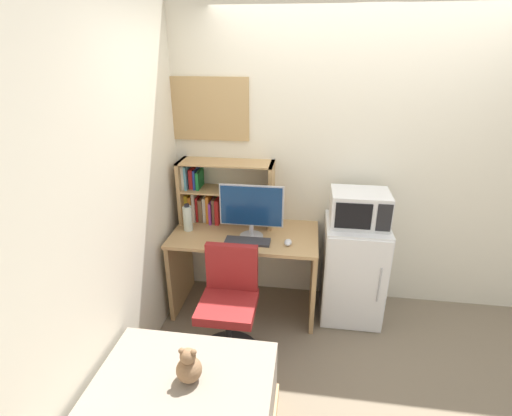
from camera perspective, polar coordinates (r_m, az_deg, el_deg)
name	(u,v)px	position (r m, az deg, el deg)	size (l,w,h in m)	color
wall_back	(410,165)	(3.39, 22.22, 6.01)	(6.40, 0.04, 2.60)	silver
wall_left	(68,238)	(2.14, -26.52, -4.14)	(0.04, 4.40, 2.60)	silver
desk	(245,257)	(3.31, -1.65, -7.37)	(1.23, 0.66, 0.75)	tan
hutch_bookshelf	(214,193)	(3.35, -6.43, 2.25)	(0.82, 0.26, 0.56)	tan
monitor	(251,209)	(3.03, -0.71, -0.13)	(0.52, 0.19, 0.45)	#B7B7BC
keyboard	(248,241)	(3.05, -1.28, -5.06)	(0.36, 0.13, 0.02)	#333338
computer_mouse	(288,242)	(3.02, 4.87, -5.20)	(0.06, 0.10, 0.04)	silver
water_bottle	(188,218)	(3.26, -10.29, -1.50)	(0.08, 0.08, 0.24)	silver
mini_fridge	(352,270)	(3.39, 14.37, -9.03)	(0.50, 0.54, 0.88)	white
microwave	(359,208)	(3.13, 15.38, -0.01)	(0.46, 0.35, 0.27)	silver
desk_chair	(229,310)	(2.92, -4.06, -15.14)	(0.47, 0.47, 0.87)	black
teddy_bear	(189,367)	(2.28, -10.12, -22.55)	(0.14, 0.14, 0.22)	#846042
wall_corkboard	(203,109)	(3.29, -7.98, 14.60)	(0.78, 0.02, 0.52)	tan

